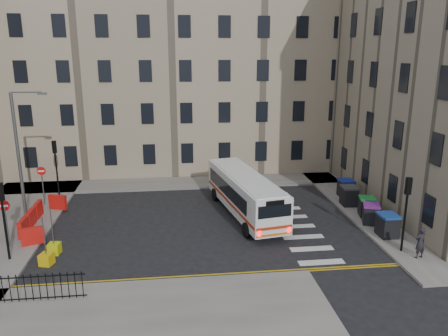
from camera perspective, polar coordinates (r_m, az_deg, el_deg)
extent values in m
plane|color=black|center=(28.01, 0.71, -7.07)|extent=(120.00, 120.00, 0.00)
cube|color=slate|center=(35.98, -10.63, -2.13)|extent=(36.00, 3.20, 0.15)
cube|color=slate|center=(33.88, 15.10, -3.49)|extent=(2.40, 26.00, 0.15)
cube|color=slate|center=(30.59, -26.74, -6.66)|extent=(6.00, 22.00, 0.15)
cube|color=slate|center=(19.23, -17.30, -18.72)|extent=(20.00, 6.00, 0.15)
cube|color=tan|center=(41.46, -11.98, 11.22)|extent=(38.00, 10.50, 16.00)
cylinder|color=black|center=(25.12, 22.47, -6.66)|extent=(0.12, 0.12, 3.20)
cube|color=black|center=(24.48, 22.95, -2.18)|extent=(0.28, 0.22, 0.90)
cylinder|color=black|center=(34.49, -20.97, -0.75)|extent=(0.12, 0.12, 3.20)
cube|color=black|center=(34.02, -21.29, 2.58)|extent=(0.28, 0.22, 0.90)
cylinder|color=black|center=(24.96, -26.62, -7.27)|extent=(0.12, 0.12, 3.20)
cube|color=black|center=(24.31, -27.18, -2.78)|extent=(0.28, 0.22, 0.90)
cylinder|color=#595B5E|center=(30.02, -25.24, 1.29)|extent=(0.20, 0.20, 8.00)
cube|color=#595B5E|center=(29.42, -26.13, 9.01)|extent=(0.50, 0.22, 0.14)
cylinder|color=#595B5E|center=(32.87, -22.56, -2.38)|extent=(0.08, 0.08, 2.40)
cube|color=red|center=(32.48, -22.82, 0.14)|extent=(0.60, 0.04, 0.60)
cylinder|color=#595B5E|center=(26.58, -26.49, -6.86)|extent=(0.08, 0.08, 2.40)
cube|color=red|center=(26.10, -26.87, -3.79)|extent=(0.60, 0.04, 0.60)
cube|color=red|center=(28.04, -24.75, -7.07)|extent=(0.25, 1.25, 1.00)
cube|color=red|center=(29.37, -23.88, -5.99)|extent=(0.25, 1.25, 1.00)
cube|color=red|center=(30.72, -23.10, -5.00)|extent=(0.25, 1.25, 1.00)
cube|color=red|center=(31.66, -20.90, -4.19)|extent=(1.26, 0.66, 1.00)
cube|color=red|center=(26.62, -23.72, -8.12)|extent=(1.26, 0.66, 1.00)
cube|color=white|center=(28.74, 2.73, -3.17)|extent=(3.93, 10.09, 2.24)
cube|color=black|center=(28.75, 0.31, -2.77)|extent=(1.44, 7.77, 0.90)
cube|color=black|center=(29.47, 4.51, -2.38)|extent=(1.44, 7.77, 0.90)
cube|color=black|center=(33.17, -0.12, -0.25)|extent=(1.95, 0.40, 0.98)
cube|color=black|center=(24.27, 6.66, -5.64)|extent=(1.95, 0.40, 0.72)
cube|color=#AA2A0E|center=(28.57, 0.56, -4.41)|extent=(1.73, 9.53, 0.16)
cube|color=#AA2A0E|center=(29.30, 4.81, -3.96)|extent=(1.73, 9.53, 0.16)
cube|color=#FF0C0C|center=(24.39, 4.63, -8.54)|extent=(0.20, 0.08, 0.36)
cube|color=#FF0C0C|center=(25.06, 8.48, -8.00)|extent=(0.20, 0.08, 0.36)
cylinder|color=black|center=(31.77, -1.21, -3.49)|extent=(0.40, 0.93, 0.90)
cylinder|color=black|center=(32.41, 2.61, -3.12)|extent=(0.40, 0.93, 0.90)
cylinder|color=black|center=(25.71, 2.95, -8.11)|extent=(0.40, 0.93, 0.90)
cylinder|color=black|center=(26.50, 7.55, -7.49)|extent=(0.40, 0.93, 0.90)
cube|color=black|center=(27.14, 20.57, -7.12)|extent=(0.99, 1.15, 1.20)
cube|color=navy|center=(26.91, 20.70, -5.81)|extent=(1.05, 1.20, 0.13)
cube|color=black|center=(28.72, 18.62, -5.80)|extent=(1.24, 1.33, 1.12)
cube|color=#6B217F|center=(28.51, 18.73, -4.63)|extent=(1.31, 1.39, 0.12)
cube|color=black|center=(29.93, 18.13, -4.92)|extent=(1.14, 1.25, 1.12)
cube|color=#1C7F35|center=(29.74, 18.23, -3.80)|extent=(1.20, 1.31, 0.12)
cube|color=black|center=(31.62, 16.02, -3.60)|extent=(1.06, 1.21, 1.21)
cube|color=#343336|center=(31.42, 16.10, -2.44)|extent=(1.12, 1.27, 0.13)
cube|color=black|center=(33.35, 15.63, -2.64)|extent=(0.99, 1.14, 1.15)
cube|color=navy|center=(33.17, 15.71, -1.60)|extent=(1.04, 1.19, 0.12)
imported|color=black|center=(24.93, 24.25, -8.89)|extent=(0.70, 0.54, 1.69)
cube|color=gold|center=(24.41, -22.16, -10.97)|extent=(0.75, 0.75, 0.60)
cube|color=#CCD30C|center=(25.46, -21.28, -9.78)|extent=(0.67, 0.67, 0.60)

